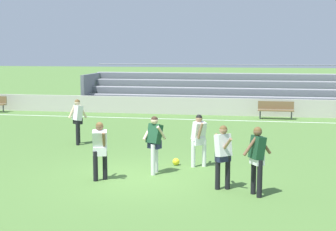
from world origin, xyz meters
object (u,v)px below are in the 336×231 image
at_px(bleacher_stand, 249,91).
at_px(player_white_wide_left, 199,136).
at_px(player_white_on_ball, 78,118).
at_px(player_white_trailing_run, 223,152).
at_px(bench_near_bin, 276,108).
at_px(player_white_wide_right, 100,146).
at_px(player_dark_dropping_back, 154,140).
at_px(player_dark_overlapping, 257,155).
at_px(soccer_ball, 176,162).

xyz_separation_m(bleacher_stand, player_white_wide_left, (-1.25, -14.69, -0.15)).
distance_m(player_white_wide_left, player_white_on_ball, 5.60).
height_order(player_white_wide_left, player_white_trailing_run, player_white_trailing_run).
distance_m(bleacher_stand, bench_near_bin, 4.08).
distance_m(player_white_wide_right, player_white_trailing_run, 3.37).
bearing_deg(bench_near_bin, bleacher_stand, 110.45).
bearing_deg(player_white_wide_left, player_white_trailing_run, -69.00).
bearing_deg(bench_near_bin, player_white_wide_right, -111.65).
relative_size(player_dark_dropping_back, player_white_on_ball, 0.98).
xyz_separation_m(bench_near_bin, player_dark_overlapping, (-0.92, -13.62, 0.48)).
height_order(player_dark_dropping_back, soccer_ball, player_dark_dropping_back).
distance_m(bench_near_bin, player_white_trailing_run, 13.34).
relative_size(bleacher_stand, player_white_on_ball, 11.49).
relative_size(bench_near_bin, soccer_ball, 8.18).
distance_m(player_white_wide_right, soccer_ball, 2.86).
bearing_deg(player_dark_dropping_back, player_white_on_ball, 134.42).
height_order(bench_near_bin, player_white_on_ball, player_white_on_ball).
distance_m(bench_near_bin, player_white_wide_left, 11.23).
height_order(player_white_on_ball, player_dark_overlapping, player_dark_overlapping).
bearing_deg(player_white_on_ball, player_dark_overlapping, -39.55).
bearing_deg(bench_near_bin, player_dark_dropping_back, -107.69).
height_order(player_white_wide_right, soccer_ball, player_white_wide_right).
bearing_deg(player_white_wide_left, soccer_ball, 174.05).
distance_m(player_white_trailing_run, player_dark_overlapping, 0.95).
relative_size(bleacher_stand, player_white_wide_left, 12.14).
distance_m(bleacher_stand, player_white_wide_left, 14.74).
distance_m(player_white_wide_right, player_white_on_ball, 5.35).
bearing_deg(player_dark_dropping_back, player_white_wide_left, 42.63).
xyz_separation_m(player_white_wide_right, player_white_on_ball, (-2.42, 4.77, 0.06)).
relative_size(bleacher_stand, player_dark_overlapping, 11.41).
relative_size(bench_near_bin, player_white_trailing_run, 1.09).
distance_m(player_white_wide_left, soccer_ball, 1.10).
bearing_deg(player_white_on_ball, player_white_trailing_run, -41.26).
bearing_deg(soccer_ball, player_dark_overlapping, -48.75).
distance_m(player_dark_dropping_back, soccer_ball, 1.50).
relative_size(player_white_wide_right, soccer_ball, 7.34).
distance_m(player_white_on_ball, soccer_ball, 5.04).
distance_m(player_dark_overlapping, soccer_ball, 3.83).
distance_m(bleacher_stand, soccer_ball, 14.78).
bearing_deg(soccer_ball, player_white_on_ball, 147.34).
bearing_deg(player_white_trailing_run, bench_near_bin, 82.35).
xyz_separation_m(player_white_wide_left, player_white_wide_right, (-2.47, -2.03, 0.00)).
bearing_deg(player_white_wide_right, player_white_wide_left, 39.38).
distance_m(bench_near_bin, player_white_wide_right, 13.91).
relative_size(player_white_wide_left, player_white_trailing_run, 0.97).
bearing_deg(player_white_wide_right, player_dark_overlapping, -9.42).
bearing_deg(player_white_wide_left, bleacher_stand, 85.14).
height_order(player_white_wide_right, player_white_trailing_run, player_white_trailing_run).
bearing_deg(player_white_wide_left, player_dark_dropping_back, -137.37).
xyz_separation_m(player_dark_dropping_back, soccer_ball, (0.44, 1.13, -0.89)).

